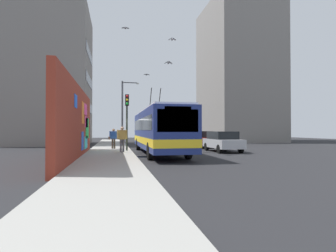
% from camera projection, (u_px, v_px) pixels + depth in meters
% --- Properties ---
extents(ground_plane, '(80.00, 80.00, 0.00)m').
position_uv_depth(ground_plane, '(131.00, 152.00, 20.07)').
color(ground_plane, '#232326').
extents(sidewalk_slab, '(48.00, 3.20, 0.15)m').
position_uv_depth(sidewalk_slab, '(110.00, 151.00, 19.75)').
color(sidewalk_slab, '#9E9B93').
rests_on(sidewalk_slab, ground_plane).
extents(graffiti_wall, '(12.67, 0.32, 4.16)m').
position_uv_depth(graffiti_wall, '(77.00, 123.00, 14.90)').
color(graffiti_wall, maroon).
rests_on(graffiti_wall, ground_plane).
extents(building_far_left, '(9.37, 9.94, 15.88)m').
position_uv_depth(building_far_left, '(45.00, 77.00, 30.66)').
color(building_far_left, gray).
rests_on(building_far_left, ground_plane).
extents(building_far_right, '(11.55, 9.46, 20.48)m').
position_uv_depth(building_far_right, '(238.00, 73.00, 39.66)').
color(building_far_right, gray).
rests_on(building_far_right, ground_plane).
extents(city_bus, '(11.66, 2.50, 4.87)m').
position_uv_depth(city_bus, '(159.00, 129.00, 18.64)').
color(city_bus, navy).
rests_on(city_bus, ground_plane).
extents(parked_car_silver, '(4.09, 1.89, 1.58)m').
position_uv_depth(parked_car_silver, '(223.00, 141.00, 20.47)').
color(parked_car_silver, '#B7B7BC').
rests_on(parked_car_silver, ground_plane).
extents(parked_car_red, '(4.33, 1.80, 1.58)m').
position_uv_depth(parked_car_red, '(201.00, 139.00, 25.63)').
color(parked_car_red, '#B21E19').
rests_on(parked_car_red, ground_plane).
extents(pedestrian_midblock, '(0.22, 0.74, 1.65)m').
position_uv_depth(pedestrian_midblock, '(113.00, 137.00, 21.75)').
color(pedestrian_midblock, '#3F3326').
rests_on(pedestrian_midblock, sidewalk_slab).
extents(pedestrian_at_curb, '(0.24, 0.70, 1.78)m').
position_uv_depth(pedestrian_at_curb, '(122.00, 137.00, 18.37)').
color(pedestrian_at_curb, '#595960').
rests_on(pedestrian_at_curb, sidewalk_slab).
extents(traffic_light, '(0.49, 0.28, 4.22)m').
position_uv_depth(traffic_light, '(127.00, 113.00, 19.66)').
color(traffic_light, '#2D382D').
rests_on(traffic_light, sidewalk_slab).
extents(street_lamp, '(0.44, 1.82, 6.69)m').
position_uv_depth(street_lamp, '(124.00, 108.00, 27.53)').
color(street_lamp, '#4C4C51').
rests_on(street_lamp, sidewalk_slab).
extents(flying_pigeons, '(7.93, 3.72, 3.50)m').
position_uv_depth(flying_pigeons, '(152.00, 53.00, 20.52)').
color(flying_pigeons, gray).
extents(curbside_puddle, '(1.14, 1.14, 0.00)m').
position_uv_depth(curbside_puddle, '(145.00, 157.00, 16.56)').
color(curbside_puddle, black).
rests_on(curbside_puddle, ground_plane).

